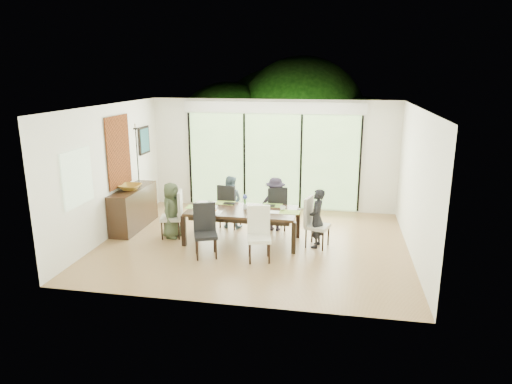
% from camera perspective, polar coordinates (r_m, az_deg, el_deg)
% --- Properties ---
extents(floor, '(6.00, 5.00, 0.01)m').
position_cam_1_polar(floor, '(9.18, -0.28, -6.47)').
color(floor, brown).
rests_on(floor, ground).
extents(ceiling, '(6.00, 5.00, 0.01)m').
position_cam_1_polar(ceiling, '(8.58, -0.31, 10.65)').
color(ceiling, white).
rests_on(ceiling, wall_back).
extents(wall_back, '(6.00, 0.02, 2.70)m').
position_cam_1_polar(wall_back, '(11.21, 2.10, 4.64)').
color(wall_back, white).
rests_on(wall_back, floor).
extents(wall_front, '(6.00, 0.02, 2.70)m').
position_cam_1_polar(wall_front, '(6.42, -4.48, -3.18)').
color(wall_front, beige).
rests_on(wall_front, floor).
extents(wall_left, '(0.02, 5.00, 2.70)m').
position_cam_1_polar(wall_left, '(9.79, -17.90, 2.43)').
color(wall_left, silver).
rests_on(wall_left, floor).
extents(wall_right, '(0.02, 5.00, 2.70)m').
position_cam_1_polar(wall_right, '(8.75, 19.46, 0.89)').
color(wall_right, beige).
rests_on(wall_right, floor).
extents(glass_doors, '(4.20, 0.02, 2.30)m').
position_cam_1_polar(glass_doors, '(11.20, 2.06, 3.85)').
color(glass_doors, '#598C3F').
rests_on(glass_doors, wall_back).
extents(blinds_header, '(4.40, 0.06, 0.28)m').
position_cam_1_polar(blinds_header, '(11.01, 2.12, 10.50)').
color(blinds_header, white).
rests_on(blinds_header, wall_back).
extents(mullion_a, '(0.05, 0.04, 2.30)m').
position_cam_1_polar(mullion_a, '(11.67, -8.22, 4.16)').
color(mullion_a, black).
rests_on(mullion_a, wall_back).
extents(mullion_b, '(0.05, 0.04, 2.30)m').
position_cam_1_polar(mullion_b, '(11.31, -1.46, 3.97)').
color(mullion_b, black).
rests_on(mullion_b, wall_back).
extents(mullion_c, '(0.05, 0.04, 2.30)m').
position_cam_1_polar(mullion_c, '(11.11, 5.64, 3.70)').
color(mullion_c, black).
rests_on(mullion_c, wall_back).
extents(mullion_d, '(0.05, 0.04, 2.30)m').
position_cam_1_polar(mullion_d, '(11.08, 12.88, 3.37)').
color(mullion_d, black).
rests_on(mullion_d, wall_back).
extents(side_window, '(0.02, 0.90, 1.00)m').
position_cam_1_polar(side_window, '(8.72, -21.41, 1.68)').
color(side_window, '#8CAD7F').
rests_on(side_window, wall_left).
extents(deck, '(6.00, 1.80, 0.10)m').
position_cam_1_polar(deck, '(12.38, 2.64, -1.03)').
color(deck, '#4F3C21').
rests_on(deck, ground).
extents(rail_top, '(6.00, 0.08, 0.06)m').
position_cam_1_polar(rail_top, '(13.01, 3.16, 2.46)').
color(rail_top, '#503322').
rests_on(rail_top, deck).
extents(foliage_left, '(3.20, 3.20, 3.20)m').
position_cam_1_polar(foliage_left, '(14.15, -3.56, 7.12)').
color(foliage_left, '#14380F').
rests_on(foliage_left, ground).
extents(foliage_mid, '(4.00, 4.00, 4.00)m').
position_cam_1_polar(foliage_mid, '(14.34, 5.67, 8.63)').
color(foliage_mid, '#14380F').
rests_on(foliage_mid, ground).
extents(foliage_right, '(2.80, 2.80, 2.80)m').
position_cam_1_polar(foliage_right, '(13.58, 12.94, 5.68)').
color(foliage_right, '#14380F').
rests_on(foliage_right, ground).
extents(foliage_far, '(3.60, 3.60, 3.60)m').
position_cam_1_polar(foliage_far, '(15.16, 2.07, 8.34)').
color(foliage_far, '#14380F').
rests_on(foliage_far, ground).
extents(table_top, '(2.16, 0.99, 0.05)m').
position_cam_1_polar(table_top, '(9.07, -1.75, -2.38)').
color(table_top, black).
rests_on(table_top, floor).
extents(table_apron, '(1.98, 0.81, 0.09)m').
position_cam_1_polar(table_apron, '(9.10, -1.74, -2.86)').
color(table_apron, black).
rests_on(table_apron, floor).
extents(table_leg_fl, '(0.08, 0.08, 0.62)m').
position_cam_1_polar(table_leg_fl, '(9.07, -9.01, -4.81)').
color(table_leg_fl, black).
rests_on(table_leg_fl, floor).
extents(table_leg_fr, '(0.08, 0.08, 0.62)m').
position_cam_1_polar(table_leg_fr, '(8.62, 4.73, -5.73)').
color(table_leg_fr, black).
rests_on(table_leg_fr, floor).
extents(table_leg_bl, '(0.08, 0.08, 0.62)m').
position_cam_1_polar(table_leg_bl, '(9.84, -7.37, -3.17)').
color(table_leg_bl, black).
rests_on(table_leg_bl, floor).
extents(table_leg_br, '(0.08, 0.08, 0.62)m').
position_cam_1_polar(table_leg_br, '(9.43, 5.27, -3.92)').
color(table_leg_br, black).
rests_on(table_leg_br, floor).
extents(chair_left_end, '(0.50, 0.50, 0.99)m').
position_cam_1_polar(chair_left_end, '(9.54, -10.60, -2.73)').
color(chair_left_end, beige).
rests_on(chair_left_end, floor).
extents(chair_right_end, '(0.51, 0.51, 0.99)m').
position_cam_1_polar(chair_right_end, '(8.94, 7.73, -3.81)').
color(chair_right_end, beige).
rests_on(chair_right_end, floor).
extents(chair_far_left, '(0.49, 0.49, 0.99)m').
position_cam_1_polar(chair_far_left, '(10.01, -3.24, -1.66)').
color(chair_far_left, black).
rests_on(chair_far_left, floor).
extents(chair_far_right, '(0.53, 0.53, 0.99)m').
position_cam_1_polar(chair_far_right, '(9.83, 2.44, -1.96)').
color(chair_far_right, black).
rests_on(chair_far_right, floor).
extents(chair_near_left, '(0.53, 0.53, 0.99)m').
position_cam_1_polar(chair_near_left, '(8.44, -6.32, -4.89)').
color(chair_near_left, black).
rests_on(chair_near_left, floor).
extents(chair_near_right, '(0.50, 0.50, 0.99)m').
position_cam_1_polar(chair_near_right, '(8.22, 0.40, -5.35)').
color(chair_near_right, white).
rests_on(chair_near_right, floor).
extents(person_left_end, '(0.42, 0.59, 1.16)m').
position_cam_1_polar(person_left_end, '(9.50, -10.51, -2.25)').
color(person_left_end, '#3F4A31').
rests_on(person_left_end, floor).
extents(person_right_end, '(0.42, 0.59, 1.16)m').
position_cam_1_polar(person_right_end, '(8.91, 7.62, -3.28)').
color(person_right_end, black).
rests_on(person_right_end, floor).
extents(person_far_left, '(0.57, 0.39, 1.16)m').
position_cam_1_polar(person_far_left, '(9.96, -3.27, -1.22)').
color(person_far_left, slate).
rests_on(person_far_left, floor).
extents(person_far_right, '(0.58, 0.41, 1.16)m').
position_cam_1_polar(person_far_right, '(9.78, 2.43, -1.51)').
color(person_far_right, '#251F2F').
rests_on(person_far_right, floor).
extents(placemat_left, '(0.40, 0.29, 0.01)m').
position_cam_1_polar(placemat_left, '(9.30, -7.48, -1.87)').
color(placemat_left, '#7CB03E').
rests_on(placemat_left, table_top).
extents(placemat_right, '(0.40, 0.29, 0.01)m').
position_cam_1_polar(placemat_right, '(8.92, 4.24, -2.52)').
color(placemat_right, '#8AB13F').
rests_on(placemat_right, table_top).
extents(placemat_far_l, '(0.40, 0.29, 0.01)m').
position_cam_1_polar(placemat_far_l, '(9.54, -3.89, -1.36)').
color(placemat_far_l, '#9FC546').
rests_on(placemat_far_l, table_top).
extents(placemat_far_r, '(0.40, 0.29, 0.01)m').
position_cam_1_polar(placemat_far_r, '(9.35, 2.07, -1.67)').
color(placemat_far_r, '#75A039').
rests_on(placemat_far_r, table_top).
extents(placemat_paper, '(0.40, 0.29, 0.01)m').
position_cam_1_polar(placemat_paper, '(8.92, -5.62, -2.56)').
color(placemat_paper, white).
rests_on(placemat_paper, table_top).
extents(tablet_far_l, '(0.23, 0.16, 0.01)m').
position_cam_1_polar(tablet_far_l, '(9.46, -3.38, -1.43)').
color(tablet_far_l, black).
rests_on(tablet_far_l, table_top).
extents(tablet_far_r, '(0.22, 0.15, 0.01)m').
position_cam_1_polar(tablet_far_r, '(9.30, 1.72, -1.70)').
color(tablet_far_r, black).
rests_on(tablet_far_r, table_top).
extents(papers, '(0.27, 0.20, 0.00)m').
position_cam_1_polar(papers, '(8.90, 2.60, -2.53)').
color(papers, white).
rests_on(papers, table_top).
extents(platter_base, '(0.23, 0.23, 0.02)m').
position_cam_1_polar(platter_base, '(8.91, -5.62, -2.47)').
color(platter_base, white).
rests_on(platter_base, table_top).
extents(platter_snacks, '(0.18, 0.18, 0.01)m').
position_cam_1_polar(platter_snacks, '(8.91, -5.62, -2.37)').
color(platter_snacks, orange).
rests_on(platter_snacks, table_top).
extents(vase, '(0.07, 0.07, 0.11)m').
position_cam_1_polar(vase, '(9.09, -1.38, -1.82)').
color(vase, silver).
rests_on(vase, table_top).
extents(hyacinth_stems, '(0.04, 0.04, 0.14)m').
position_cam_1_polar(hyacinth_stems, '(9.06, -1.38, -1.16)').
color(hyacinth_stems, '#337226').
rests_on(hyacinth_stems, table_top).
extents(hyacinth_blooms, '(0.10, 0.10, 0.10)m').
position_cam_1_polar(hyacinth_blooms, '(9.03, -1.38, -0.61)').
color(hyacinth_blooms, '#4452AB').
rests_on(hyacinth_blooms, table_top).
extents(laptop, '(0.31, 0.22, 0.02)m').
position_cam_1_polar(laptop, '(9.18, -7.08, -2.03)').
color(laptop, silver).
rests_on(laptop, table_top).
extents(cup_a, '(0.15, 0.15, 0.09)m').
position_cam_1_polar(cup_a, '(9.36, -5.75, -1.46)').
color(cup_a, white).
rests_on(cup_a, table_top).
extents(cup_b, '(0.10, 0.10, 0.08)m').
position_cam_1_polar(cup_b, '(8.93, -0.94, -2.20)').
color(cup_b, white).
rests_on(cup_b, table_top).
extents(cup_c, '(0.12, 0.12, 0.09)m').
position_cam_1_polar(cup_c, '(9.02, 3.36, -2.04)').
color(cup_c, white).
rests_on(cup_c, table_top).
extents(book, '(0.20, 0.24, 0.02)m').
position_cam_1_polar(book, '(9.06, -0.13, -2.16)').
color(book, white).
rests_on(book, table_top).
extents(sideboard, '(0.44, 1.57, 0.89)m').
position_cam_1_polar(sideboard, '(10.31, -15.04, -1.96)').
color(sideboard, black).
rests_on(sideboard, floor).
extents(bowl, '(0.47, 0.47, 0.11)m').
position_cam_1_polar(bowl, '(10.09, -15.47, 0.60)').
color(bowl, olive).
rests_on(bowl, sideboard).
extents(candlestick_base, '(0.10, 0.10, 0.04)m').
position_cam_1_polar(candlestick_base, '(10.49, -14.40, 0.99)').
color(candlestick_base, black).
rests_on(candlestick_base, sideboard).
extents(candlestick_shaft, '(0.02, 0.02, 1.23)m').
position_cam_1_polar(candlestick_shaft, '(10.37, -14.62, 4.32)').
color(candlestick_shaft, black).
rests_on(candlestick_shaft, sideboard).
extents(candlestick_pan, '(0.10, 0.10, 0.03)m').
position_cam_1_polar(candlestick_pan, '(10.28, -14.84, 7.66)').
color(candlestick_pan, black).
rests_on(candlestick_pan, sideboard).
extents(candle, '(0.04, 0.04, 0.10)m').
position_cam_1_polar(candle, '(10.27, -14.86, 7.99)').
color(candle, silver).
rests_on(candle, sideboard).
extents(tapestry, '(0.02, 1.00, 1.50)m').
position_cam_1_polar(tapestry, '(10.05, -16.79, 4.86)').
color(tapestry, '#8A3814').
rests_on(tapestry, wall_left).
extents(art_frame, '(0.03, 0.55, 0.65)m').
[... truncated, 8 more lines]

